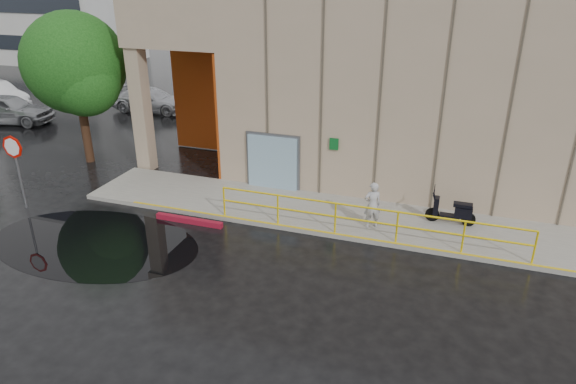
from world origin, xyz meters
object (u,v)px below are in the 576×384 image
car_a (8,109)px  tree_near (77,68)px  red_curb (189,220)px  scooter (453,204)px  stop_sign (15,156)px  person (372,205)px  car_c (151,100)px

car_a → tree_near: size_ratio=0.74×
red_curb → car_a: bearing=153.7°
tree_near → car_a: bearing=156.1°
scooter → red_curb: (-8.20, -2.46, -0.76)m
stop_sign → red_curb: 6.36m
person → red_curb: 6.03m
scooter → red_curb: size_ratio=0.66×
red_curb → car_a: 16.77m
red_curb → tree_near: size_ratio=0.38×
scooter → tree_near: size_ratio=0.25×
scooter → tree_near: bearing=174.5°
person → stop_sign: stop_sign is taller
scooter → car_c: size_ratio=0.33×
scooter → tree_near: tree_near is taller
stop_sign → person: bearing=33.3°
car_a → car_c: bearing=-63.5°
red_curb → scooter: bearing=16.7°
scooter → tree_near: (-15.07, 1.35, 3.22)m
red_curb → car_c: size_ratio=0.51×
scooter → red_curb: 8.60m
tree_near → person: bearing=-10.8°
stop_sign → tree_near: size_ratio=0.42×
red_curb → car_c: 15.25m
stop_sign → red_curb: size_ratio=1.11×
car_a → red_curb: bearing=-128.8°
person → tree_near: tree_near is taller
person → car_c: 18.45m
red_curb → car_c: (-9.18, 12.16, 0.60)m
red_curb → tree_near: 8.80m
car_a → tree_near: 9.50m
stop_sign → car_a: 12.24m
stop_sign → car_a: stop_sign is taller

